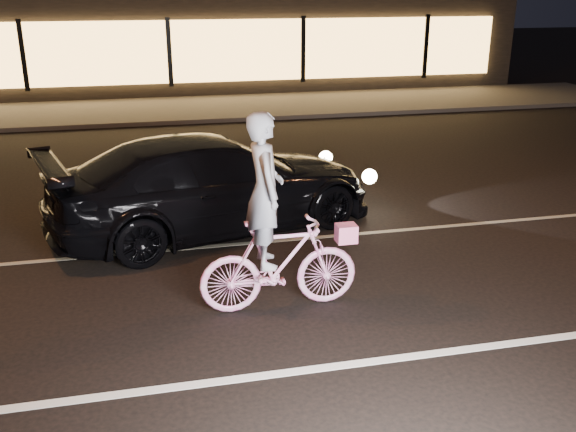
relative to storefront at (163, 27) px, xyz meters
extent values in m
plane|color=black|center=(0.00, -18.97, -2.15)|extent=(90.00, 90.00, 0.00)
cube|color=silver|center=(0.00, -20.47, -2.14)|extent=(60.00, 0.12, 0.01)
cube|color=gray|center=(0.00, -16.97, -2.14)|extent=(60.00, 0.10, 0.01)
cube|color=#383533|center=(0.00, -5.97, -2.09)|extent=(30.00, 4.00, 0.12)
cube|color=black|center=(0.00, 0.03, -0.15)|extent=(25.00, 8.00, 4.00)
cube|color=#FEB659|center=(0.00, -4.07, -0.55)|extent=(23.00, 0.15, 2.00)
cube|color=black|center=(-4.50, -4.15, -0.55)|extent=(0.15, 0.08, 2.20)
cube|color=black|center=(0.00, -4.15, -0.55)|extent=(0.15, 0.08, 2.20)
cube|color=black|center=(4.50, -4.15, -0.55)|extent=(0.15, 0.08, 2.20)
cube|color=black|center=(9.00, -4.15, -0.55)|extent=(0.15, 0.08, 2.20)
imported|color=#E636A1|center=(0.48, -19.07, -1.57)|extent=(1.93, 0.54, 1.16)
imported|color=white|center=(0.31, -19.07, -0.63)|extent=(0.44, 0.66, 1.82)
cube|color=#EA4F8B|center=(1.30, -19.07, -1.24)|extent=(0.24, 0.20, 0.22)
imported|color=black|center=(0.03, -16.20, -1.39)|extent=(5.61, 3.47, 1.52)
sphere|color=#FFF2BF|center=(2.26, -14.85, -1.45)|extent=(0.25, 0.25, 0.25)
sphere|color=#FFF2BF|center=(2.64, -16.19, -1.45)|extent=(0.25, 0.25, 0.25)
camera|label=1|loc=(-0.97, -25.93, 1.61)|focal=40.00mm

